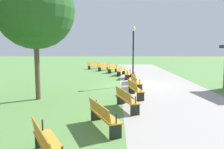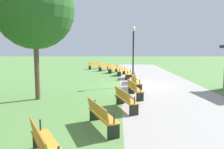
{
  "view_description": "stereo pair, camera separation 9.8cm",
  "coord_description": "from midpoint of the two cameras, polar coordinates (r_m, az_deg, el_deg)",
  "views": [
    {
      "loc": [
        15.97,
        -1.38,
        2.64
      ],
      "look_at": [
        -0.0,
        -1.71,
        0.8
      ],
      "focal_mm": 36.3,
      "sensor_mm": 36.0,
      "label": 1
    },
    {
      "loc": [
        15.96,
        -1.28,
        2.64
      ],
      "look_at": [
        -0.0,
        -1.71,
        0.8
      ],
      "focal_mm": 36.3,
      "sensor_mm": 36.0,
      "label": 2
    }
  ],
  "objects": [
    {
      "name": "ground_plane",
      "position": [
        16.24,
        6.22,
        -2.82
      ],
      "size": [
        120.0,
        120.0,
        0.0
      ],
      "primitive_type": "plane",
      "color": "#5B8C47"
    },
    {
      "name": "bench_2",
      "position": [
        24.81,
        0.36,
        1.58
      ],
      "size": [
        2.02,
        1.21,
        0.89
      ],
      "rotation": [
        0.0,
        0.0,
        -0.4
      ],
      "color": "orange",
      "rests_on": "ground"
    },
    {
      "name": "bench_0",
      "position": [
        29.4,
        -4.37,
        2.35
      ],
      "size": [
        1.89,
        1.56,
        0.89
      ],
      "rotation": [
        0.0,
        0.0,
        -0.63
      ],
      "color": "orange",
      "rests_on": "ground"
    },
    {
      "name": "bench_6",
      "position": [
        14.89,
        6.23,
        -1.8
      ],
      "size": [
        2.02,
        0.59,
        0.89
      ],
      "rotation": [
        0.0,
        0.0,
        0.06
      ],
      "color": "orange",
      "rests_on": "ground"
    },
    {
      "name": "bench_7",
      "position": [
        12.36,
        5.83,
        -3.53
      ],
      "size": [
        2.05,
        0.81,
        0.89
      ],
      "rotation": [
        0.0,
        0.0,
        0.17
      ],
      "color": "orange",
      "rests_on": "ground"
    },
    {
      "name": "bench_3",
      "position": [
        22.4,
        2.43,
        1.04
      ],
      "size": [
        2.05,
        1.02,
        0.89
      ],
      "rotation": [
        0.0,
        0.0,
        -0.29
      ],
      "color": "orange",
      "rests_on": "ground"
    },
    {
      "name": "path_paving",
      "position": [
        16.47,
        12.19,
        -2.79
      ],
      "size": [
        42.7,
        5.65,
        0.01
      ],
      "primitive_type": "cube",
      "color": "#A39E99",
      "rests_on": "ground"
    },
    {
      "name": "bench_10",
      "position": [
        5.62,
        -16.2,
        -16.31
      ],
      "size": [
        1.97,
        1.4,
        0.89
      ],
      "rotation": [
        0.0,
        0.0,
        0.52
      ],
      "color": "orange",
      "rests_on": "ground"
    },
    {
      "name": "bench_5",
      "position": [
        17.43,
        5.54,
        -0.58
      ],
      "size": [
        2.02,
        0.59,
        0.89
      ],
      "rotation": [
        0.0,
        0.0,
        -0.06
      ],
      "color": "orange",
      "rests_on": "ground"
    },
    {
      "name": "bench_8",
      "position": [
        9.88,
        3.55,
        -6.07
      ],
      "size": [
        2.05,
        1.02,
        0.89
      ],
      "rotation": [
        0.0,
        0.0,
        0.29
      ],
      "color": "orange",
      "rests_on": "ground"
    },
    {
      "name": "lamp_post",
      "position": [
        16.01,
        5.55,
        7.38
      ],
      "size": [
        0.32,
        0.32,
        4.15
      ],
      "color": "black",
      "rests_on": "ground"
    },
    {
      "name": "bench_9",
      "position": [
        7.56,
        -2.43,
        -10.05
      ],
      "size": [
        2.02,
        1.21,
        0.89
      ],
      "rotation": [
        0.0,
        0.0,
        0.4
      ],
      "color": "orange",
      "rests_on": "ground"
    },
    {
      "name": "bench_4",
      "position": [
        19.94,
        4.2,
        0.34
      ],
      "size": [
        2.05,
        0.81,
        0.89
      ],
      "rotation": [
        0.0,
        0.0,
        -0.17
      ],
      "color": "orange",
      "rests_on": "ground"
    },
    {
      "name": "tree_0",
      "position": [
        12.41,
        -18.69,
        15.25
      ],
      "size": [
        4.0,
        4.0,
        6.59
      ],
      "color": "brown",
      "rests_on": "ground"
    },
    {
      "name": "bench_1",
      "position": [
        27.14,
        -1.93,
        2.01
      ],
      "size": [
        1.97,
        1.4,
        0.89
      ],
      "rotation": [
        0.0,
        0.0,
        -0.52
      ],
      "color": "orange",
      "rests_on": "ground"
    }
  ]
}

